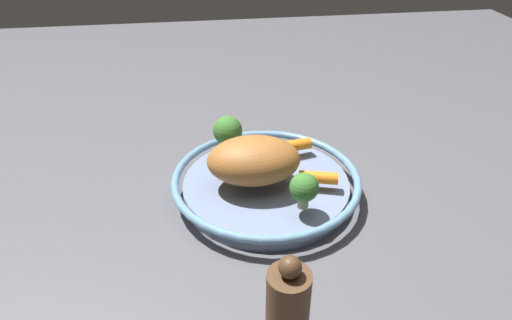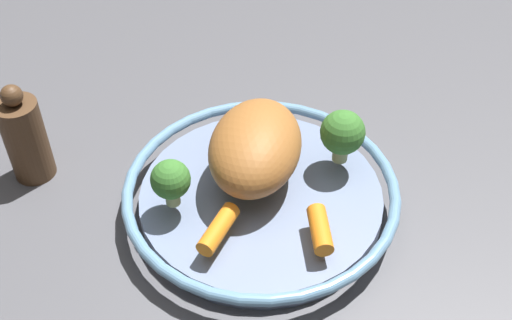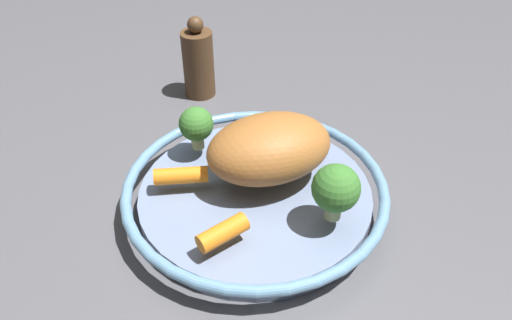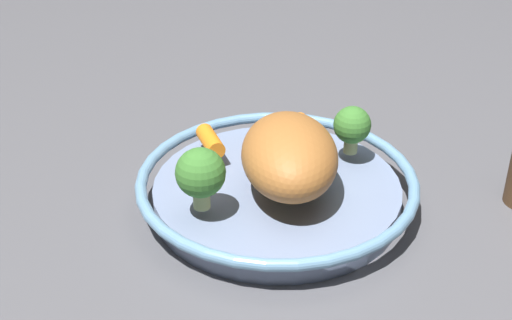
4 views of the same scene
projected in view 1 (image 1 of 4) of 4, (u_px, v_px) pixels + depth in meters
ground_plane at (266, 195)px, 0.83m from camera, size 2.31×2.31×0.00m
serving_bowl at (266, 184)px, 0.82m from camera, size 0.34×0.34×0.04m
roast_chicken_piece at (254, 160)px, 0.78m from camera, size 0.16×0.12×0.08m
baby_carrot_left at (296, 145)px, 0.87m from camera, size 0.06×0.03×0.02m
baby_carrot_right at (318, 178)px, 0.78m from camera, size 0.07×0.04×0.02m
broccoli_floret_mid at (304, 188)px, 0.71m from camera, size 0.05×0.05×0.06m
broccoli_floret_large at (228, 131)px, 0.85m from camera, size 0.06×0.06×0.07m
pepper_mill at (288, 307)px, 0.54m from camera, size 0.05×0.05×0.14m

